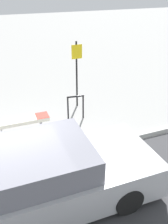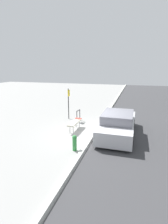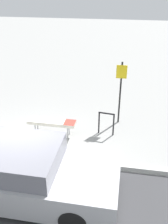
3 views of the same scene
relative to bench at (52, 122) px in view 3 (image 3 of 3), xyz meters
name	(u,v)px [view 3 (image 3 of 3)]	position (x,y,z in m)	size (l,w,h in m)	color
ground_plane	(28,157)	(-0.39, -1.33, -0.49)	(60.00, 60.00, 0.00)	gray
curb	(28,156)	(-0.39, -1.33, -0.43)	(60.00, 0.20, 0.13)	#B7B7B2
bench	(52,122)	(0.00, 0.00, 0.00)	(1.61, 0.43, 0.56)	#99999E
bike_rack	(106,121)	(1.78, 0.36, 0.01)	(0.55, 0.11, 0.83)	black
sign_post	(121,88)	(2.16, 1.25, 0.89)	(0.36, 0.08, 2.30)	black
parked_car_near	(20,172)	(-0.02, -2.64, 0.14)	(4.66, 1.89, 1.36)	black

